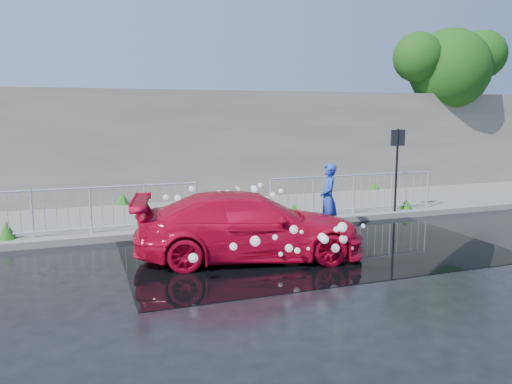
# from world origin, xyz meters

# --- Properties ---
(ground) EXTENTS (90.00, 90.00, 0.00)m
(ground) POSITION_xyz_m (0.00, 0.00, 0.00)
(ground) COLOR black
(ground) RESTS_ON ground
(pavement) EXTENTS (30.00, 4.00, 0.15)m
(pavement) POSITION_xyz_m (0.00, 5.00, 0.07)
(pavement) COLOR slate
(pavement) RESTS_ON ground
(curb) EXTENTS (30.00, 0.25, 0.16)m
(curb) POSITION_xyz_m (0.00, 3.00, 0.08)
(curb) COLOR slate
(curb) RESTS_ON ground
(retaining_wall) EXTENTS (30.00, 0.60, 3.50)m
(retaining_wall) POSITION_xyz_m (0.00, 7.20, 1.90)
(retaining_wall) COLOR #645D54
(retaining_wall) RESTS_ON pavement
(puddle) EXTENTS (8.00, 5.00, 0.01)m
(puddle) POSITION_xyz_m (0.50, 1.00, 0.01)
(puddle) COLOR black
(puddle) RESTS_ON ground
(sign_post) EXTENTS (0.45, 0.06, 2.50)m
(sign_post) POSITION_xyz_m (4.20, 3.10, 1.72)
(sign_post) COLOR black
(sign_post) RESTS_ON ground
(tree) EXTENTS (4.90, 3.10, 6.17)m
(tree) POSITION_xyz_m (9.53, 7.41, 4.73)
(tree) COLOR #332114
(tree) RESTS_ON ground
(railing_left) EXTENTS (5.05, 0.05, 1.10)m
(railing_left) POSITION_xyz_m (-4.00, 3.35, 0.74)
(railing_left) COLOR silver
(railing_left) RESTS_ON pavement
(railing_right) EXTENTS (5.05, 0.05, 1.10)m
(railing_right) POSITION_xyz_m (3.00, 3.35, 0.74)
(railing_right) COLOR silver
(railing_right) RESTS_ON pavement
(weeds) EXTENTS (12.17, 3.93, 0.40)m
(weeds) POSITION_xyz_m (-0.51, 4.47, 0.32)
(weeds) COLOR #225115
(weeds) RESTS_ON pavement
(water_spray) EXTENTS (3.68, 5.25, 0.96)m
(water_spray) POSITION_xyz_m (-0.86, 1.49, 0.68)
(water_spray) COLOR white
(water_spray) RESTS_ON ground
(red_car) EXTENTS (4.91, 2.77, 1.34)m
(red_car) POSITION_xyz_m (-1.00, 0.67, 0.67)
(red_car) COLOR red
(red_car) RESTS_ON ground
(person) EXTENTS (0.59, 0.73, 1.72)m
(person) POSITION_xyz_m (1.50, 2.03, 0.86)
(person) COLOR blue
(person) RESTS_ON ground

